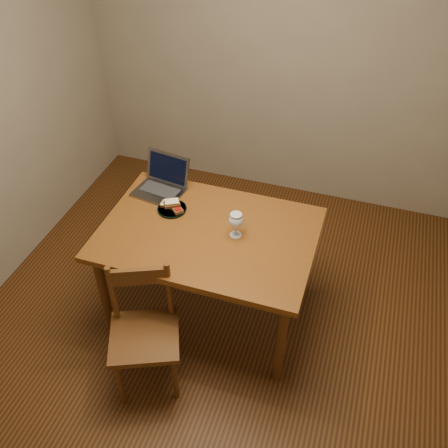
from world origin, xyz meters
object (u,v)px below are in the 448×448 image
(table, at_px, (208,242))
(milk_glass, at_px, (236,225))
(chair, at_px, (144,328))
(plate, at_px, (172,209))
(laptop, at_px, (163,181))

(table, relative_size, milk_glass, 7.83)
(table, height_order, milk_glass, milk_glass)
(table, relative_size, chair, 2.56)
(chair, distance_m, milk_glass, 0.80)
(plate, relative_size, laptop, 0.53)
(chair, relative_size, laptop, 1.44)
(milk_glass, bearing_deg, laptop, 153.76)
(plate, relative_size, milk_glass, 1.12)
(table, xyz_separation_m, milk_glass, (0.17, 0.02, 0.17))
(laptop, bearing_deg, chair, -65.97)
(table, height_order, laptop, laptop)
(table, bearing_deg, laptop, 143.70)
(table, distance_m, laptop, 0.55)
(chair, height_order, plate, chair)
(plate, xyz_separation_m, laptop, (-0.15, 0.19, 0.05))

